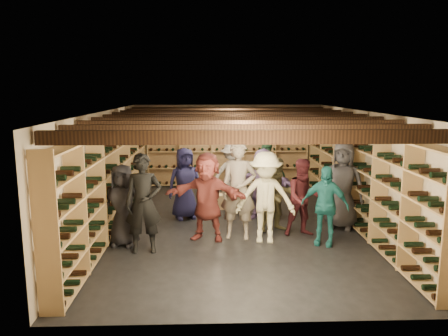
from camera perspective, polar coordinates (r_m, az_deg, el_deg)
name	(u,v)px	position (r m, az deg, el deg)	size (l,w,h in m)	color
ground	(235,224)	(9.42, 1.50, -7.37)	(8.00, 8.00, 0.00)	black
walls	(236,169)	(9.13, 1.53, -0.18)	(5.52, 8.02, 2.40)	#C3B198
ceiling	(236,112)	(8.99, 1.57, 7.36)	(5.50, 8.00, 0.01)	beige
ceiling_joists	(236,119)	(9.00, 1.56, 6.47)	(5.40, 7.12, 0.18)	black
wine_rack_left	(112,176)	(9.36, -14.39, -1.03)	(0.32, 7.50, 2.15)	#AC8253
wine_rack_right	(357,174)	(9.66, 16.93, -0.80)	(0.32, 7.50, 2.15)	#AC8253
wine_rack_back	(228,150)	(12.93, 0.49, 2.35)	(4.70, 0.30, 2.15)	#AC8253
crate_stack_left	(236,189)	(11.57, 1.64, -2.72)	(0.53, 0.38, 0.51)	tan
crate_stack_right	(226,201)	(10.62, 0.23, -4.38)	(0.57, 0.45, 0.34)	tan
crate_loose	(230,205)	(10.64, 0.82, -4.82)	(0.50, 0.33, 0.17)	tan
person_0	(123,205)	(8.22, -13.08, -4.78)	(0.74, 0.48, 1.52)	black
person_1	(143,203)	(7.79, -10.47, -4.57)	(0.64, 0.42, 1.77)	black
person_2	(278,195)	(8.88, 7.06, -3.50)	(0.73, 0.57, 1.51)	brown
person_3	(266,198)	(8.19, 5.45, -3.87)	(1.11, 0.64, 1.72)	beige
person_4	(325,206)	(8.27, 13.02, -4.80)	(0.87, 0.36, 1.49)	#1E6F71
person_5	(207,196)	(8.31, -2.22, -3.73)	(1.57, 0.50, 1.69)	brown
person_6	(185,183)	(9.72, -5.12, -2.02)	(0.78, 0.51, 1.59)	#1A1A42
person_7	(238,190)	(8.36, 1.90, -2.92)	(0.69, 0.45, 1.90)	gray
person_8	(304,198)	(8.67, 10.37, -3.84)	(0.75, 0.58, 1.53)	#44171C
person_9	(232,176)	(10.48, 1.10, -1.02)	(1.04, 0.60, 1.61)	#BCB3AC
person_10	(265,177)	(10.17, 5.43, -1.16)	(0.99, 0.41, 1.70)	#23462E
person_11	(263,184)	(9.64, 5.06, -2.13)	(1.47, 0.47, 1.58)	slate
person_12	(342,185)	(9.30, 15.17, -2.19)	(0.89, 0.58, 1.81)	#39373D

